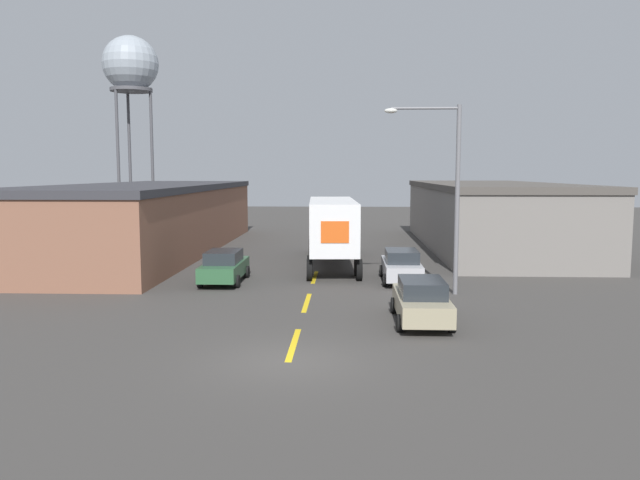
# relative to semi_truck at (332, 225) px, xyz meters

# --- Properties ---
(ground_plane) EXTENTS (160.00, 160.00, 0.00)m
(ground_plane) POSITION_rel_semi_truck_xyz_m (-0.75, -18.82, -2.32)
(ground_plane) COLOR #3D3A38
(road_centerline) EXTENTS (0.20, 16.30, 0.01)m
(road_centerline) POSITION_rel_semi_truck_xyz_m (-0.75, -10.77, -2.31)
(road_centerline) COLOR gold
(road_centerline) RESTS_ON ground_plane
(warehouse_left) EXTENTS (9.31, 29.66, 4.57)m
(warehouse_left) POSITION_rel_semi_truck_xyz_m (-12.70, 5.36, -0.03)
(warehouse_left) COLOR brown
(warehouse_left) RESTS_ON ground_plane
(warehouse_right) EXTENTS (8.96, 25.29, 4.61)m
(warehouse_right) POSITION_rel_semi_truck_xyz_m (11.03, 8.65, -0.01)
(warehouse_right) COLOR slate
(warehouse_right) RESTS_ON ground_plane
(semi_truck) EXTENTS (3.36, 12.90, 3.82)m
(semi_truck) POSITION_rel_semi_truck_xyz_m (0.00, 0.00, 0.00)
(semi_truck) COLOR navy
(semi_truck) RESTS_ON ground_plane
(parked_car_right_mid) EXTENTS (1.96, 4.57, 1.59)m
(parked_car_right_mid) POSITION_rel_semi_truck_xyz_m (3.58, -5.61, -1.51)
(parked_car_right_mid) COLOR #B2B2B7
(parked_car_right_mid) RESTS_ON ground_plane
(parked_car_left_far) EXTENTS (1.96, 4.57, 1.59)m
(parked_car_left_far) POSITION_rel_semi_truck_xyz_m (-5.08, -6.23, -1.51)
(parked_car_left_far) COLOR #2D5B38
(parked_car_left_far) RESTS_ON ground_plane
(parked_car_right_near) EXTENTS (1.96, 4.57, 1.59)m
(parked_car_right_near) POSITION_rel_semi_truck_xyz_m (3.58, -13.99, -1.51)
(parked_car_right_near) COLOR tan
(parked_car_right_near) RESTS_ON ground_plane
(water_tower) EXTENTS (5.14, 5.14, 17.98)m
(water_tower) POSITION_rel_semi_truck_xyz_m (-19.38, 22.60, 12.83)
(water_tower) COLOR #47474C
(water_tower) RESTS_ON ground_plane
(street_lamp) EXTENTS (3.31, 0.32, 8.25)m
(street_lamp) POSITION_rel_semi_truck_xyz_m (5.28, -8.66, 2.53)
(street_lamp) COLOR slate
(street_lamp) RESTS_ON ground_plane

